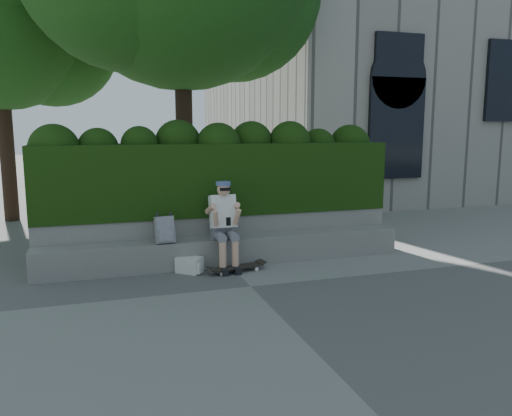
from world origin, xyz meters
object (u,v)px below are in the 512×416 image
object	(u,v)px
person	(224,221)
backpack_plaid	(165,230)
skateboard	(237,267)
backpack_ground	(189,265)

from	to	relation	value
person	backpack_plaid	size ratio (longest dim) A/B	3.34
skateboard	backpack_ground	size ratio (longest dim) A/B	2.36
skateboard	backpack_plaid	world-z (taller)	backpack_plaid
skateboard	backpack_ground	xyz separation A→B (m)	(-0.71, 0.20, 0.05)
person	backpack_ground	world-z (taller)	person
person	backpack_ground	xyz separation A→B (m)	(-0.58, -0.11, -0.63)
backpack_ground	backpack_plaid	bearing A→B (deg)	-168.48
skateboard	backpack_plaid	xyz separation A→B (m)	(-1.05, 0.39, 0.58)
person	backpack_plaid	bearing A→B (deg)	174.94
person	skateboard	distance (m)	0.75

